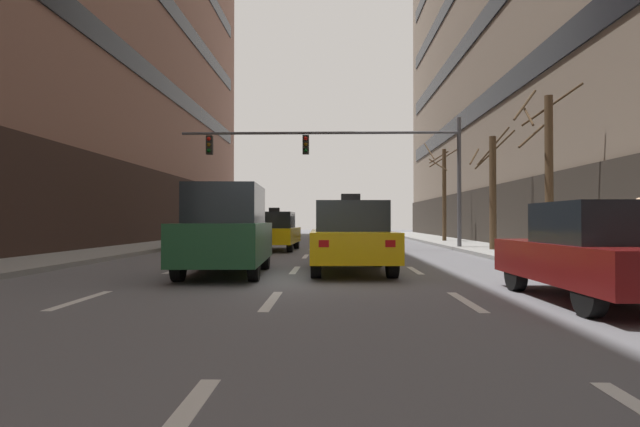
{
  "coord_description": "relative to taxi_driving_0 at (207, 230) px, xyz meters",
  "views": [
    {
      "loc": [
        0.97,
        -11.05,
        1.27
      ],
      "look_at": [
        0.14,
        21.62,
        1.72
      ],
      "focal_mm": 28.68,
      "sensor_mm": 36.0,
      "label": 1
    }
  ],
  "objects": [
    {
      "name": "street_tree_2",
      "position": [
        11.8,
        6.7,
        2.11
      ],
      "size": [
        2.0,
        2.0,
        5.63
      ],
      "color": "#4C3823",
      "rests_on": "sidewalk_right"
    },
    {
      "name": "taxi_driving_5",
      "position": [
        5.98,
        -9.68,
        -0.0
      ],
      "size": [
        2.06,
        4.67,
        1.92
      ],
      "color": "black",
      "rests_on": "ground"
    },
    {
      "name": "lane_stripe_l1_s7",
      "position": [
        1.53,
        5.74,
        -0.86
      ],
      "size": [
        0.16,
        2.0,
        0.01
      ],
      "primitive_type": "cube",
      "color": "silver",
      "rests_on": "ground"
    },
    {
      "name": "lane_stripe_l1_s8",
      "position": [
        1.53,
        10.74,
        -0.86
      ],
      "size": [
        0.16,
        2.0,
        0.01
      ],
      "primitive_type": "cube",
      "color": "silver",
      "rests_on": "ground"
    },
    {
      "name": "lane_stripe_l1_s9",
      "position": [
        1.53,
        15.74,
        -0.86
      ],
      "size": [
        0.16,
        2.0,
        0.01
      ],
      "primitive_type": "cube",
      "color": "silver",
      "rests_on": "ground"
    },
    {
      "name": "lane_stripe_l1_s10",
      "position": [
        1.53,
        20.74,
        -0.86
      ],
      "size": [
        0.16,
        2.0,
        0.01
      ],
      "primitive_type": "cube",
      "color": "silver",
      "rests_on": "ground"
    },
    {
      "name": "taxi_driving_3",
      "position": [
        0.12,
        8.55,
        -0.04
      ],
      "size": [
        1.91,
        4.45,
        1.84
      ],
      "color": "black",
      "rests_on": "ground"
    },
    {
      "name": "street_tree_1",
      "position": [
        11.82,
        -7.26,
        1.88
      ],
      "size": [
        2.24,
        1.72,
        5.26
      ],
      "color": "#4C3823",
      "rests_on": "sidewalk_right"
    },
    {
      "name": "lane_stripe_l2_s7",
      "position": [
        4.58,
        5.74,
        -0.86
      ],
      "size": [
        0.16,
        2.0,
        0.01
      ],
      "primitive_type": "cube",
      "color": "silver",
      "rests_on": "ground"
    },
    {
      "name": "lane_stripe_l3_s4",
      "position": [
        7.63,
        -9.26,
        -0.86
      ],
      "size": [
        0.16,
        2.0,
        0.01
      ],
      "primitive_type": "cube",
      "color": "silver",
      "rests_on": "ground"
    },
    {
      "name": "lane_stripe_l2_s8",
      "position": [
        4.58,
        10.74,
        -0.86
      ],
      "size": [
        0.16,
        2.0,
        0.01
      ],
      "primitive_type": "cube",
      "color": "silver",
      "rests_on": "ground"
    },
    {
      "name": "lane_stripe_l2_s4",
      "position": [
        4.58,
        -9.26,
        -0.86
      ],
      "size": [
        0.16,
        2.0,
        0.01
      ],
      "primitive_type": "cube",
      "color": "silver",
      "rests_on": "ground"
    },
    {
      "name": "taxi_driving_6",
      "position": [
        6.18,
        18.5,
        -0.06
      ],
      "size": [
        1.82,
        4.32,
        1.79
      ],
      "color": "black",
      "rests_on": "ground"
    },
    {
      "name": "lane_stripe_l3_s5",
      "position": [
        7.63,
        -4.26,
        -0.86
      ],
      "size": [
        0.16,
        2.0,
        0.01
      ],
      "primitive_type": "cube",
      "color": "silver",
      "rests_on": "ground"
    },
    {
      "name": "lane_stripe_l3_s9",
      "position": [
        7.63,
        15.74,
        -0.86
      ],
      "size": [
        0.16,
        2.0,
        0.01
      ],
      "primitive_type": "cube",
      "color": "silver",
      "rests_on": "ground"
    },
    {
      "name": "car_driving_1",
      "position": [
        6.1,
        11.39,
        -0.09
      ],
      "size": [
        1.8,
        4.2,
        1.57
      ],
      "color": "black",
      "rests_on": "ground"
    },
    {
      "name": "lane_stripe_l1_s5",
      "position": [
        1.53,
        -4.26,
        -0.86
      ],
      "size": [
        0.16,
        2.0,
        0.01
      ],
      "primitive_type": "cube",
      "color": "silver",
      "rests_on": "ground"
    },
    {
      "name": "car_driving_2",
      "position": [
        3.05,
        -10.4,
        0.18
      ],
      "size": [
        2.01,
        4.4,
        2.09
      ],
      "color": "black",
      "rests_on": "ground"
    },
    {
      "name": "lane_stripe_l3_s3",
      "position": [
        7.63,
        -14.26,
        -0.86
      ],
      "size": [
        0.16,
        2.0,
        0.01
      ],
      "primitive_type": "cube",
      "color": "silver",
      "rests_on": "ground"
    },
    {
      "name": "ground_plane",
      "position": [
        4.58,
        -11.26,
        -0.86
      ],
      "size": [
        120.0,
        120.0,
        0.0
      ],
      "primitive_type": "plane",
      "color": "slate"
    },
    {
      "name": "lane_stripe_l1_s3",
      "position": [
        1.53,
        -14.26,
        -0.86
      ],
      "size": [
        0.16,
        2.0,
        0.01
      ],
      "primitive_type": "cube",
      "color": "silver",
      "rests_on": "ground"
    },
    {
      "name": "traffic_signal_0",
      "position": [
        6.41,
        0.16,
        3.34
      ],
      "size": [
        12.33,
        0.35,
        5.66
      ],
      "color": "#4C4C51",
      "rests_on": "sidewalk_right"
    },
    {
      "name": "lane_stripe_l3_s7",
      "position": [
        7.63,
        5.74,
        -0.86
      ],
      "size": [
        0.16,
        2.0,
        0.01
      ],
      "primitive_type": "cube",
      "color": "silver",
      "rests_on": "ground"
    },
    {
      "name": "street_tree_0",
      "position": [
        11.84,
        -2.04,
        1.64
      ],
      "size": [
        2.05,
        1.37,
        4.9
      ],
      "color": "#4C3823",
      "rests_on": "sidewalk_right"
    },
    {
      "name": "taxi_driving_4",
      "position": [
        3.07,
        -0.68,
        -0.05
      ],
      "size": [
        1.93,
        4.4,
        1.81
      ],
      "color": "black",
      "rests_on": "ground"
    },
    {
      "name": "lane_stripe_l2_s3",
      "position": [
        4.58,
        -14.26,
        -0.86
      ],
      "size": [
        0.16,
        2.0,
        0.01
      ],
      "primitive_type": "cube",
      "color": "silver",
      "rests_on": "ground"
    },
    {
      "name": "taxi_driving_0",
      "position": [
        0.0,
        0.0,
        0.0
      ],
      "size": [
        2.17,
        4.74,
        1.93
      ],
      "color": "black",
      "rests_on": "ground"
    },
    {
      "name": "lane_stripe_l2_s6",
      "position": [
        4.58,
        0.74,
        -0.86
      ],
      "size": [
        0.16,
        2.0,
        0.01
      ],
      "primitive_type": "cube",
      "color": "silver",
      "rests_on": "ground"
    },
    {
      "name": "lane_stripe_l1_s6",
      "position": [
        1.53,
        0.74,
        -0.86
      ],
      "size": [
        0.16,
        2.0,
        0.01
      ],
      "primitive_type": "cube",
      "color": "silver",
      "rests_on": "ground"
    },
    {
      "name": "pedestrian_0",
      "position": [
        11.63,
        -12.05,
        0.19
      ],
      "size": [
        0.36,
        0.45,
        1.59
      ],
      "color": "black",
      "rests_on": "sidewalk_right"
    },
    {
      "name": "lane_stripe_l2_s5",
      "position": [
        4.58,
        -4.26,
        -0.86
      ],
      "size": [
        0.16,
        2.0,
        0.01
      ],
      "primitive_type": "cube",
      "color": "silver",
      "rests_on": "ground"
    },
    {
      "name": "car_parked_1",
      "position": [
        9.63,
        -14.3,
        -0.09
      ],
      "size": [
        1.81,
        4.18,
        1.56
      ],
      "color": "black",
      "rests_on": "ground"
    },
    {
      "name": "lane_stripe_l3_s6",
      "position": [
        7.63,
        0.74,
        -0.86
      ],
      "size": [
        0.16,
        2.0,
        0.01
      ],
      "primitive_type": "cube",
      "color": "silver",
      "rests_on": "ground"
    },
    {
      "name": "lane_stripe_l2_s9",
      "position": [
        4.58,
        15.74,
        -0.86
      ],
      "size": [
        0.16,
        2.0,
        0.01
      ],
      "primitive_type": "cube",
      "color": "silver",
      "rests_on": "ground"
    },
    {
      "name": "lane_stripe_l1_s4",
      "position": [
        1.53,
        -9.26,
        -0.86
      ],
      "size": [
        0.16,
        2.0,
        0.01
      ],
      "primitive_type": "cube",
      "color": "silver",
      "rests_on": "ground"
    },
    {
      "name": "lane_stripe_l2_s10",
      "position": [
        4.58,
        20.74,
        -0.86
      ],
      "size": [
        0.16,
        2.0,
        0.01
      ],
      "primitive_type": "cube",
      "color": "silver",
      "rests_on": "ground"
    },
    {
      "name": "lane_stripe_l3_s8",
      "position": [
        7.63,
        10.74,
        -0.86
      ],
      "size": [
        0.16,
        2.0,
        0.01
      ],
      "primitive_type": "cube",
      "color": "silver",
      "rests_on": "ground"
    },
    {
      "name": "lane_stripe_l3_s10",
      "position": [
        7.63,
        20.74,
        -0.86
      ],
      "size": [
        0.16,
        2.0,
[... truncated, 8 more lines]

